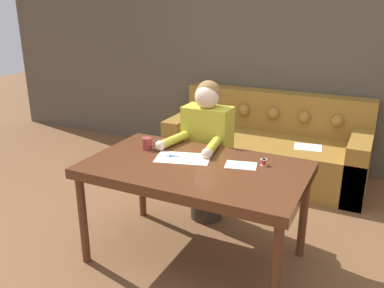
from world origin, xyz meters
name	(u,v)px	position (x,y,z in m)	size (l,w,h in m)	color
ground_plane	(200,255)	(0.00, 0.00, 0.00)	(16.00, 16.00, 0.00)	brown
wall_back	(284,51)	(0.00, 2.17, 1.30)	(8.00, 0.06, 2.60)	brown
dining_table	(195,175)	(-0.03, -0.04, 0.68)	(1.52, 0.89, 0.75)	#562D19
couch	(267,148)	(0.00, 1.73, 0.31)	(2.08, 0.91, 0.88)	olive
person	(207,152)	(-0.20, 0.55, 0.62)	(0.47, 0.63, 1.22)	#33281E
pattern_paper_main	(183,158)	(-0.16, 0.04, 0.75)	(0.44, 0.33, 0.00)	beige
pattern_paper_offcut	(241,165)	(0.26, 0.09, 0.75)	(0.24, 0.19, 0.00)	beige
scissors	(175,156)	(-0.23, 0.04, 0.75)	(0.20, 0.13, 0.01)	silver
mug	(147,143)	(-0.49, 0.09, 0.79)	(0.11, 0.08, 0.09)	#9E3833
thread_spool	(264,162)	(0.40, 0.17, 0.77)	(0.04, 0.04, 0.05)	red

